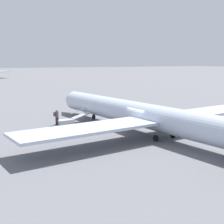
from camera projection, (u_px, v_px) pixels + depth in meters
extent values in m
plane|color=slate|center=(144.00, 134.00, 29.89)|extent=(600.00, 600.00, 0.00)
cylinder|color=silver|center=(144.00, 115.00, 29.60)|extent=(28.33, 5.15, 2.32)
cone|color=silver|center=(70.00, 99.00, 42.08)|extent=(2.77, 2.52, 2.27)
cube|color=silver|center=(87.00, 129.00, 24.49)|extent=(4.88, 12.17, 0.23)
cube|color=silver|center=(205.00, 112.00, 32.46)|extent=(4.88, 12.17, 0.23)
cylinder|color=black|center=(94.00, 117.00, 37.28)|extent=(0.59, 0.20, 0.57)
cylinder|color=#4C4C51|center=(94.00, 114.00, 37.22)|extent=(0.10, 0.10, 0.18)
cylinder|color=black|center=(156.00, 138.00, 26.96)|extent=(0.59, 0.20, 0.57)
cylinder|color=#4C4C51|center=(156.00, 134.00, 26.90)|extent=(0.10, 0.10, 0.18)
cylinder|color=black|center=(173.00, 135.00, 28.14)|extent=(0.59, 0.20, 0.57)
cylinder|color=#4C4C51|center=(173.00, 131.00, 28.08)|extent=(0.10, 0.10, 0.18)
cube|color=#B2B2B7|center=(65.00, 122.00, 34.40)|extent=(1.28, 1.90, 0.50)
cube|color=#B2B2B7|center=(81.00, 115.00, 35.44)|extent=(1.12, 2.31, 0.66)
cube|color=#B2B2B7|center=(79.00, 111.00, 35.73)|extent=(0.28, 2.21, 0.60)
cube|color=#23232D|center=(57.00, 121.00, 33.97)|extent=(0.23, 0.30, 0.85)
cylinder|color=brown|center=(57.00, 114.00, 33.85)|extent=(0.36, 0.36, 0.65)
sphere|color=tan|center=(57.00, 110.00, 33.78)|extent=(0.24, 0.24, 0.24)
cube|color=navy|center=(55.00, 114.00, 33.70)|extent=(0.30, 0.21, 0.44)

